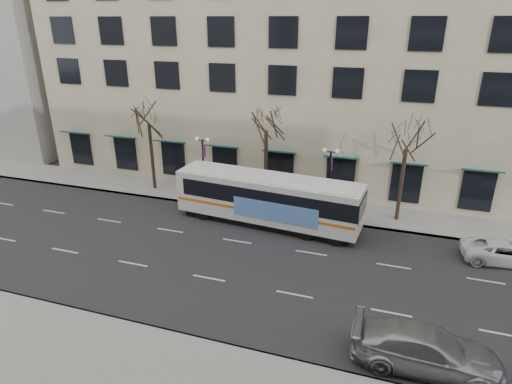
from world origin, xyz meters
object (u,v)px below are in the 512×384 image
at_px(tree_far_right, 408,135).
at_px(silver_car, 426,349).
at_px(tree_far_mid, 266,118).
at_px(lamp_post_left, 204,165).
at_px(city_bus, 269,198).
at_px(tree_far_left, 148,112).
at_px(lamp_post_right, 329,179).
at_px(white_pickup, 504,252).

bearing_deg(tree_far_right, silver_car, -84.45).
height_order(tree_far_mid, lamp_post_left, tree_far_mid).
xyz_separation_m(city_bus, silver_car, (10.17, -11.06, -1.07)).
distance_m(city_bus, silver_car, 15.07).
bearing_deg(tree_far_mid, silver_car, -51.58).
relative_size(lamp_post_left, city_bus, 0.39).
relative_size(tree_far_mid, lamp_post_left, 1.64).
distance_m(tree_far_left, lamp_post_right, 15.48).
xyz_separation_m(tree_far_right, silver_car, (1.40, -14.37, -5.53)).
height_order(lamp_post_left, white_pickup, lamp_post_left).
bearing_deg(tree_far_right, white_pickup, -32.08).
xyz_separation_m(tree_far_mid, tree_far_right, (10.00, -0.00, -0.48)).
bearing_deg(white_pickup, tree_far_right, 52.20).
xyz_separation_m(lamp_post_right, silver_car, (6.39, -13.77, -2.05)).
bearing_deg(tree_far_left, white_pickup, -8.48).
bearing_deg(lamp_post_left, white_pickup, -8.87).
bearing_deg(city_bus, lamp_post_left, 161.72).
bearing_deg(city_bus, tree_far_mid, 115.59).
bearing_deg(lamp_post_right, city_bus, -144.44).
relative_size(tree_far_left, white_pickup, 1.73).
height_order(tree_far_left, tree_far_right, tree_far_left).
distance_m(lamp_post_left, city_bus, 6.85).
relative_size(tree_far_mid, silver_car, 1.39).
relative_size(tree_far_left, silver_car, 1.36).
bearing_deg(silver_car, city_bus, 41.90).
relative_size(tree_far_mid, city_bus, 0.64).
relative_size(tree_far_mid, white_pickup, 1.77).
height_order(tree_far_right, white_pickup, tree_far_right).
height_order(tree_far_right, city_bus, tree_far_right).
relative_size(lamp_post_right, white_pickup, 1.08).
distance_m(tree_far_right, white_pickup, 9.35).
bearing_deg(lamp_post_right, tree_far_mid, 173.17).
xyz_separation_m(lamp_post_left, white_pickup, (21.24, -3.31, -2.27)).
bearing_deg(tree_far_left, tree_far_mid, 0.00).
height_order(tree_far_left, lamp_post_right, tree_far_left).
height_order(tree_far_left, city_bus, tree_far_left).
relative_size(tree_far_mid, lamp_post_right, 1.64).
bearing_deg(silver_car, white_pickup, -25.58).
xyz_separation_m(lamp_post_right, city_bus, (-3.78, -2.70, -0.98)).
relative_size(lamp_post_right, city_bus, 0.39).
relative_size(tree_far_left, city_bus, 0.62).
bearing_deg(tree_far_left, lamp_post_left, -6.83).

